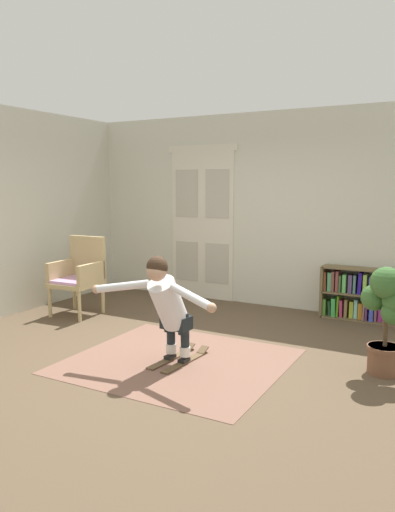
{
  "coord_description": "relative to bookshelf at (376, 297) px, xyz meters",
  "views": [
    {
      "loc": [
        2.62,
        -4.42,
        1.84
      ],
      "look_at": [
        0.04,
        0.32,
        1.05
      ],
      "focal_mm": 34.51,
      "sensor_mm": 36.0,
      "label": 1
    }
  ],
  "objects": [
    {
      "name": "ground_plane",
      "position": [
        -1.65,
        -2.39,
        -0.34
      ],
      "size": [
        7.2,
        7.2,
        0.0
      ],
      "primitive_type": "plane",
      "color": "brown"
    },
    {
      "name": "back_wall",
      "position": [
        -1.65,
        0.21,
        1.11
      ],
      "size": [
        6.0,
        0.1,
        2.9
      ],
      "primitive_type": "cube",
      "color": "beige",
      "rests_on": "ground"
    },
    {
      "name": "side_wall_left",
      "position": [
        -4.65,
        -1.99,
        1.11
      ],
      "size": [
        0.1,
        6.0,
        2.9
      ],
      "primitive_type": "cube",
      "color": "beige",
      "rests_on": "ground"
    },
    {
      "name": "double_door",
      "position": [
        -2.73,
        0.15,
        0.89
      ],
      "size": [
        1.22,
        0.05,
        2.45
      ],
      "color": "beige",
      "rests_on": "ground"
    },
    {
      "name": "rug",
      "position": [
        -1.57,
        -2.57,
        -0.33
      ],
      "size": [
        2.17,
        1.97,
        0.01
      ],
      "primitive_type": "cube",
      "color": "brown",
      "rests_on": "ground"
    },
    {
      "name": "bookshelf",
      "position": [
        0.0,
        0.0,
        0.0
      ],
      "size": [
        1.46,
        0.3,
        0.72
      ],
      "color": "brown",
      "rests_on": "ground"
    },
    {
      "name": "wicker_chair",
      "position": [
        -3.79,
        -1.58,
        0.25
      ],
      "size": [
        0.63,
        0.63,
        1.1
      ],
      "color": "tan",
      "rests_on": "ground"
    },
    {
      "name": "potted_plant",
      "position": [
        0.4,
        -1.95,
        0.31
      ],
      "size": [
        0.53,
        0.45,
        1.08
      ],
      "color": "brown",
      "rests_on": "ground"
    },
    {
      "name": "skis_pair",
      "position": [
        -1.57,
        -2.54,
        -0.31
      ],
      "size": [
        0.33,
        0.78,
        0.07
      ],
      "color": "brown",
      "rests_on": "rug"
    },
    {
      "name": "person_skier",
      "position": [
        -1.59,
        -2.75,
        0.35
      ],
      "size": [
        1.48,
        0.67,
        1.08
      ],
      "color": "white",
      "rests_on": "skis_pair"
    }
  ]
}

